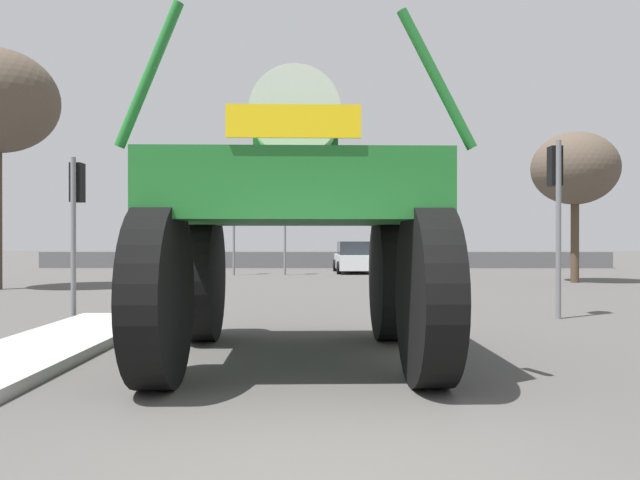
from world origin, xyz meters
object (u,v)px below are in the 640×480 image
at_px(traffic_signal_far_left, 234,220).
at_px(traffic_signal_near_left, 76,201).
at_px(traffic_signal_near_right, 556,189).
at_px(traffic_signal_far_right, 285,221).
at_px(sedan_ahead, 354,258).
at_px(bare_tree_right, 575,169).
at_px(oversize_sprayer, 296,219).

bearing_deg(traffic_signal_far_left, traffic_signal_near_left, -94.31).
height_order(traffic_signal_near_right, traffic_signal_far_left, traffic_signal_near_right).
bearing_deg(traffic_signal_near_right, traffic_signal_far_right, 113.50).
bearing_deg(traffic_signal_near_left, sedan_ahead, 68.93).
bearing_deg(bare_tree_right, sedan_ahead, 139.86).
xyz_separation_m(traffic_signal_near_right, traffic_signal_far_right, (-6.73, 15.48, -0.26)).
distance_m(oversize_sprayer, traffic_signal_far_left, 20.52).
xyz_separation_m(traffic_signal_far_left, traffic_signal_far_right, (2.32, 0.00, -0.05)).
bearing_deg(bare_tree_right, traffic_signal_far_left, 160.57).
relative_size(traffic_signal_far_left, bare_tree_right, 0.61).
relative_size(traffic_signal_near_right, traffic_signal_far_right, 1.11).
relative_size(sedan_ahead, traffic_signal_near_left, 1.23).
xyz_separation_m(traffic_signal_near_left, traffic_signal_far_left, (1.17, 15.47, 0.04)).
height_order(sedan_ahead, bare_tree_right, bare_tree_right).
bearing_deg(oversize_sprayer, traffic_signal_far_right, 2.01).
relative_size(traffic_signal_near_left, traffic_signal_near_right, 0.91).
height_order(oversize_sprayer, traffic_signal_far_right, oversize_sprayer).
relative_size(traffic_signal_near_right, bare_tree_right, 0.66).
xyz_separation_m(oversize_sprayer, traffic_signal_far_left, (-3.74, 20.17, 0.55)).
relative_size(oversize_sprayer, traffic_signal_far_left, 1.61).
height_order(oversize_sprayer, bare_tree_right, bare_tree_right).
bearing_deg(traffic_signal_near_left, oversize_sprayer, -43.71).
xyz_separation_m(sedan_ahead, bare_tree_right, (8.04, -6.78, 3.59)).
xyz_separation_m(sedan_ahead, traffic_signal_far_right, (-3.24, -1.98, 1.75)).
xyz_separation_m(traffic_signal_near_left, traffic_signal_far_right, (3.48, 15.47, -0.01)).
height_order(traffic_signal_near_left, bare_tree_right, bare_tree_right).
relative_size(traffic_signal_far_left, traffic_signal_far_right, 1.02).
distance_m(traffic_signal_near_right, bare_tree_right, 11.71).
height_order(traffic_signal_near_left, traffic_signal_far_right, traffic_signal_near_left).
xyz_separation_m(traffic_signal_near_left, traffic_signal_near_right, (10.21, -0.01, 0.26)).
bearing_deg(traffic_signal_far_right, sedan_ahead, 31.45).
distance_m(sedan_ahead, traffic_signal_near_left, 18.79).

